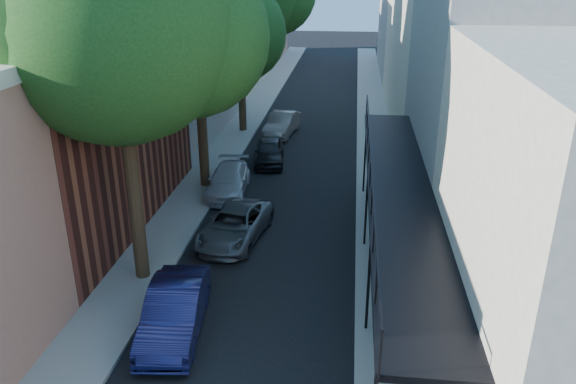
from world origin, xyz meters
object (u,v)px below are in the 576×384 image
(oak_mid, at_px, (207,25))
(parked_car_b, at_px, (175,311))
(parked_car_d, at_px, (228,180))
(parked_car_c, at_px, (235,225))
(parked_car_e, at_px, (269,151))
(parked_car_f, at_px, (282,124))
(oak_near, at_px, (134,25))

(oak_mid, height_order, parked_car_b, oak_mid)
(oak_mid, relative_size, parked_car_d, 2.55)
(parked_car_c, xyz_separation_m, parked_car_e, (0.00, 8.54, 0.02))
(parked_car_e, distance_m, parked_car_f, 5.01)
(parked_car_e, bearing_deg, parked_car_d, -112.71)
(oak_near, height_order, parked_car_c, oak_near)
(parked_car_f, bearing_deg, parked_car_d, -90.19)
(parked_car_d, bearing_deg, parked_car_c, -78.78)
(parked_car_c, bearing_deg, parked_car_b, -87.05)
(oak_near, distance_m, parked_car_c, 8.04)
(oak_near, distance_m, parked_car_f, 17.96)
(parked_car_b, height_order, parked_car_c, parked_car_b)
(parked_car_d, bearing_deg, oak_near, -100.12)
(parked_car_e, bearing_deg, parked_car_f, 83.47)
(parked_car_c, distance_m, parked_car_f, 13.56)
(parked_car_e, bearing_deg, parked_car_b, -98.54)
(parked_car_c, xyz_separation_m, parked_car_f, (0.00, 13.56, 0.06))
(parked_car_c, height_order, parked_car_e, parked_car_e)
(oak_near, xyz_separation_m, parked_car_c, (1.97, 2.77, -7.29))
(parked_car_b, height_order, parked_car_e, parked_car_b)
(oak_mid, bearing_deg, parked_car_c, -68.78)
(parked_car_b, relative_size, parked_car_d, 1.03)
(oak_mid, height_order, parked_car_c, oak_mid)
(oak_mid, xyz_separation_m, parked_car_b, (1.52, -10.84, -6.38))
(parked_car_c, bearing_deg, parked_car_e, 98.00)
(parked_car_b, bearing_deg, parked_car_c, 78.54)
(parked_car_f, bearing_deg, oak_mid, -96.30)
(parked_car_b, distance_m, parked_car_f, 19.21)
(parked_car_f, bearing_deg, parked_car_b, -84.21)
(parked_car_e, relative_size, parked_car_f, 0.91)
(oak_near, distance_m, oak_mid, 8.01)
(parked_car_b, bearing_deg, parked_car_e, 81.58)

